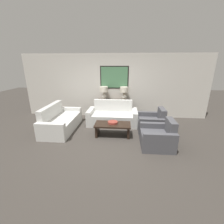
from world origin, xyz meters
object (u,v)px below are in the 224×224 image
Objects in this scene: couch_by_back_wall at (112,116)px; couch_by_side at (61,122)px; decorative_bowl at (113,122)px; coffee_table at (113,127)px; table_lamp_left at (104,92)px; armchair_near_back_wall at (152,123)px; table_lamp_right at (124,92)px; console_table at (114,109)px; armchair_near_camera at (158,137)px.

couch_by_back_wall and couch_by_side have the same top height.
decorative_bowl is (1.87, -0.30, 0.16)m from couch_by_side.
table_lamp_left is at bearing 106.63° from coffee_table.
couch_by_side is 2.13× the size of armchair_near_back_wall.
decorative_bowl is at bearing -8.99° from couch_by_side.
table_lamp_left is at bearing 106.97° from decorative_bowl.
armchair_near_back_wall is (1.00, -1.18, -0.86)m from table_lamp_right.
console_table is 2.66m from armchair_near_camera.
table_lamp_right is 1.77m from armchair_near_back_wall.
decorative_bowl is at bearing 156.63° from armchair_near_camera.
table_lamp_right reaches higher than coffee_table.
couch_by_side is at bearing -134.74° from table_lamp_left.
console_table is at bearing 140.35° from armchair_near_back_wall.
console_table is at bearing 37.65° from couch_by_side.
console_table is 2.53× the size of table_lamp_left.
coffee_table is 0.15m from decorative_bowl.
coffee_table is 1.43m from armchair_near_back_wall.
couch_by_back_wall is 1.00× the size of couch_by_side.
armchair_near_back_wall is (1.33, 0.54, -0.03)m from coffee_table.
couch_by_side is (-1.78, -0.70, 0.00)m from couch_by_back_wall.
coffee_table is at bearing -100.86° from table_lamp_right.
decorative_bowl is (0.09, -1.67, 0.05)m from console_table.
console_table is at bearing 0.00° from table_lamp_left.
coffee_table is at bearing 158.07° from armchair_near_camera.
armchair_near_back_wall is at bearing -32.61° from table_lamp_left.
decorative_bowl is at bearing -101.14° from table_lamp_right.
table_lamp_left is 0.29× the size of couch_by_back_wall.
couch_by_back_wall reaches higher than armchair_near_camera.
decorative_bowl is at bearing -84.80° from couch_by_back_wall.
table_lamp_left is 0.63× the size of armchair_near_back_wall.
table_lamp_right is 0.29× the size of couch_by_back_wall.
armchair_near_back_wall is (1.42, -0.50, -0.02)m from couch_by_back_wall.
console_table is at bearing 180.00° from table_lamp_right.
console_table is 1.22× the size of coffee_table.
coffee_table is at bearing -158.07° from armchair_near_back_wall.
table_lamp_left is 1.00× the size of table_lamp_right.
coffee_table is at bearing -10.15° from couch_by_side.
table_lamp_left reaches higher than couch_by_back_wall.
couch_by_back_wall is 1.92m from couch_by_side.
coffee_table is (0.51, -1.71, -0.83)m from table_lamp_left.
decorative_bowl is at bearing -159.56° from armchair_near_back_wall.
table_lamp_right is (0.42, 0.00, 0.74)m from console_table.
couch_by_back_wall is (0.42, -0.68, -0.85)m from table_lamp_left.
console_table reaches higher than decorative_bowl.
decorative_bowl is (0.09, -0.99, 0.16)m from couch_by_back_wall.
table_lamp_right reaches higher than console_table.
armchair_near_back_wall and armchair_near_camera have the same top height.
table_lamp_right reaches higher than decorative_bowl.
table_lamp_left is 0.48× the size of coffee_table.
couch_by_side is (-2.20, -1.38, -0.85)m from table_lamp_right.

